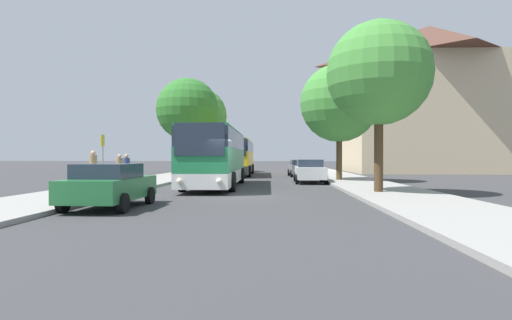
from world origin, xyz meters
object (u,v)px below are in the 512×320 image
Objects in this scene: bus_middle at (237,157)px; tree_left_near at (188,109)px; parked_car_left_curb at (110,185)px; parked_car_right_far at (301,168)px; tree_left_far at (198,116)px; parked_car_right_near at (310,171)px; tree_right_mid at (339,103)px; pedestrian_walking_back at (120,169)px; pedestrian_waiting_near at (93,169)px; bus_front at (216,157)px; pedestrian_waiting_far at (127,169)px; tree_right_near at (379,74)px; bus_stop_sign at (103,154)px.

tree_left_near reaches higher than bus_middle.
parked_car_right_far is at bearing 71.60° from parked_car_left_curb.
parked_car_right_near is at bearing -59.29° from tree_left_far.
pedestrian_walking_back is at bearing -159.93° from tree_right_mid.
parked_car_right_far is at bearing -108.05° from pedestrian_waiting_near.
parked_car_right_far is at bearing 65.20° from bus_front.
parked_car_right_near is 11.65m from pedestrian_waiting_far.
pedestrian_waiting_far is 24.29m from tree_left_far.
pedestrian_walking_back is (-5.70, 0.18, -0.71)m from bus_front.
bus_stop_sign is at bearing 169.53° from tree_right_near.
parked_car_right_near is 1.67× the size of bus_stop_sign.
bus_stop_sign is at bearing -110.00° from bus_middle.
pedestrian_waiting_near is at bearing -82.25° from pedestrian_waiting_far.
parked_car_left_curb is 7.22m from pedestrian_waiting_near.
pedestrian_walking_back is 0.23× the size of tree_right_near.
bus_middle reaches higher than parked_car_right_near.
bus_middle is 1.56× the size of tree_right_near.
bus_front is at bearing 78.22° from parked_car_left_curb.
parked_car_right_near is 0.58× the size of tree_right_mid.
tree_left_near is 18.59m from tree_right_mid.
pedestrian_waiting_near is 26.62m from tree_left_far.
pedestrian_waiting_far is (0.78, 2.41, -0.09)m from pedestrian_waiting_near.
bus_front is at bearing 17.46° from bus_stop_sign.
pedestrian_walking_back is at bearing 161.60° from tree_right_near.
bus_stop_sign reaches higher than pedestrian_waiting_near.
pedestrian_waiting_far is at bearing -90.57° from pedestrian_waiting_near.
bus_stop_sign reaches higher than pedestrian_waiting_far.
bus_middle is 15.45m from pedestrian_walking_back.
tree_right_near is at bearing -10.47° from bus_stop_sign.
parked_car_right_near is at bearing -151.71° from tree_right_mid.
bus_middle is 6.35× the size of pedestrian_waiting_near.
tree_right_near is (13.56, -27.21, -0.89)m from tree_left_far.
bus_middle is 1.50× the size of tree_right_mid.
bus_middle is at bearing 113.42° from tree_right_near.
bus_stop_sign is 1.61× the size of pedestrian_walking_back.
parked_car_left_curb is 8.64m from bus_stop_sign.
parked_car_right_near is (5.84, -10.60, -0.94)m from bus_middle.
tree_left_near reaches higher than tree_right_near.
tree_left_far reaches higher than parked_car_right_far.
parked_car_left_curb is (-2.17, -9.59, -0.95)m from bus_front.
tree_right_near is at bearing -29.33° from bus_front.
parked_car_right_far is 0.46× the size of tree_left_far.
parked_car_left_curb is at bearing 136.25° from pedestrian_waiting_near.
bus_stop_sign is at bearing -163.29° from bus_front.
tree_left_far is (0.21, 22.63, 5.36)m from pedestrian_walking_back.
pedestrian_waiting_far is (0.93, 0.96, -0.84)m from bus_stop_sign.
parked_car_left_curb is 0.91× the size of parked_car_right_far.
parked_car_right_far is 2.33× the size of pedestrian_waiting_near.
tree_right_near reaches higher than pedestrian_waiting_near.
tree_right_mid is (-0.25, 9.53, -0.05)m from tree_right_near.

